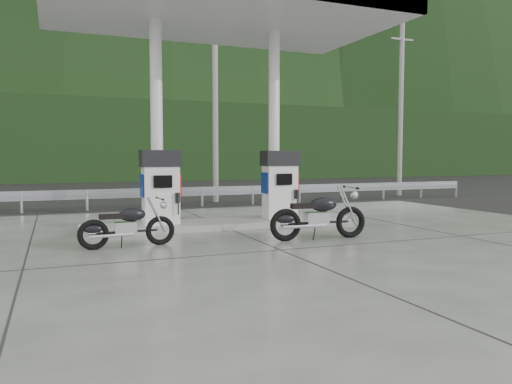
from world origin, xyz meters
name	(u,v)px	position (x,y,z in m)	size (l,w,h in m)	color
ground	(261,243)	(0.00, 0.00, 0.00)	(160.00, 160.00, 0.00)	black
forecourt_apron	(261,242)	(0.00, 0.00, 0.01)	(18.00, 14.00, 0.02)	#62635E
pump_island	(223,224)	(0.00, 2.50, 0.10)	(7.00, 1.40, 0.15)	gray
gas_pump_left	(161,187)	(-1.60, 2.50, 1.07)	(0.95, 0.55, 1.80)	white
gas_pump_right	(280,184)	(1.60, 2.50, 1.07)	(0.95, 0.55, 1.80)	white
canopy_column_left	(157,122)	(-1.60, 2.90, 2.67)	(0.30, 0.30, 5.00)	white
canopy_column_right	(274,125)	(1.60, 2.90, 2.67)	(0.30, 0.30, 5.00)	white
canopy_roof	(222,14)	(0.00, 2.50, 5.37)	(8.50, 5.00, 0.40)	silver
guardrail	(175,188)	(0.00, 8.00, 0.71)	(26.00, 0.16, 1.42)	#999BA1
road	(157,199)	(0.00, 11.50, 0.00)	(60.00, 7.00, 0.01)	black
utility_pole_b	(215,101)	(2.00, 9.50, 4.00)	(0.22, 0.22, 8.00)	gray
utility_pole_c	(401,110)	(11.00, 9.50, 4.00)	(0.22, 0.22, 8.00)	gray
tree_band	(110,141)	(0.00, 30.00, 3.00)	(80.00, 6.00, 6.00)	black
forested_hills	(87,170)	(0.00, 60.00, 0.00)	(100.00, 40.00, 140.00)	black
motorcycle_left	(128,226)	(-2.68, 0.43, 0.44)	(1.78, 0.56, 0.84)	black
motorcycle_right	(319,217)	(1.30, -0.15, 0.52)	(2.09, 0.66, 0.99)	black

